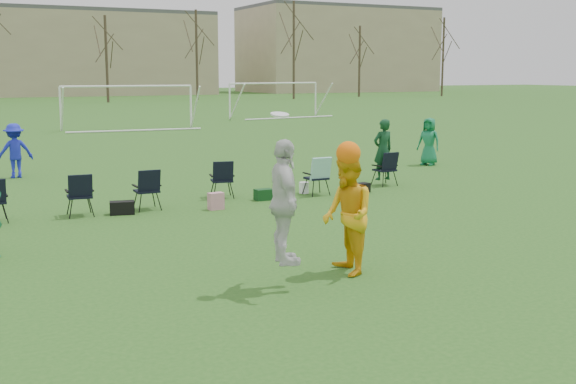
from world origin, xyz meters
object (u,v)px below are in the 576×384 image
fielder_green_far (429,141)px  fielder_blue (15,151)px  goal_mid (127,95)px  center_contest (323,209)px  goal_right (274,90)px

fielder_green_far → fielder_blue: bearing=-131.5°
fielder_green_far → goal_mid: size_ratio=0.22×
fielder_green_far → center_contest: 14.67m
fielder_green_far → goal_right: bearing=137.8°
fielder_blue → goal_mid: 19.17m
goal_mid → goal_right: (12.00, 6.00, 0.00)m
goal_right → goal_mid: bearing=-161.4°
fielder_blue → goal_mid: size_ratio=0.22×
center_contest → fielder_green_far: bearing=46.4°
center_contest → goal_right: (16.79, 37.20, 0.80)m
goal_right → center_contest: bearing=-122.3°
fielder_blue → goal_right: 30.74m
center_contest → goal_right: 40.82m
fielder_green_far → center_contest: center_contest is taller
goal_mid → goal_right: size_ratio=1.01×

